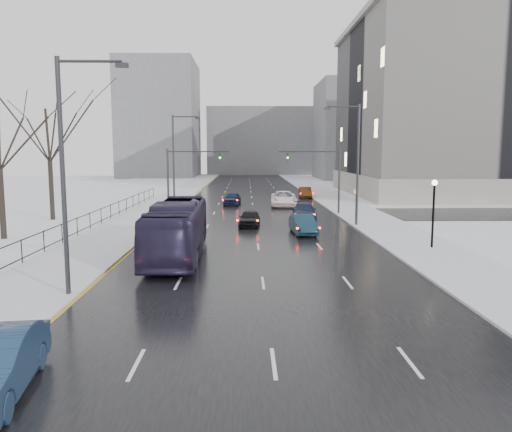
{
  "coord_description": "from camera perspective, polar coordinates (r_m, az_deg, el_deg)",
  "views": [
    {
      "loc": [
        -0.8,
        -0.88,
        6.18
      ],
      "look_at": [
        -0.21,
        27.6,
        2.5
      ],
      "focal_mm": 35.0,
      "sensor_mm": 36.0,
      "label": 1
    }
  ],
  "objects": [
    {
      "name": "road",
      "position": [
        61.19,
        -0.43,
        1.58
      ],
      "size": [
        16.0,
        150.0,
        0.04
      ],
      "primitive_type": "cube",
      "color": "black",
      "rests_on": "ground"
    },
    {
      "name": "cross_road",
      "position": [
        49.27,
        -0.24,
        0.18
      ],
      "size": [
        130.0,
        10.0,
        0.04
      ],
      "primitive_type": "cube",
      "color": "black",
      "rests_on": "ground"
    },
    {
      "name": "sidewalk_left",
      "position": [
        61.95,
        -10.19,
        1.59
      ],
      "size": [
        5.0,
        150.0,
        0.16
      ],
      "primitive_type": "cube",
      "color": "silver",
      "rests_on": "ground"
    },
    {
      "name": "sidewalk_right",
      "position": [
        62.22,
        9.29,
        1.63
      ],
      "size": [
        5.0,
        150.0,
        0.16
      ],
      "primitive_type": "cube",
      "color": "silver",
      "rests_on": "ground"
    },
    {
      "name": "park_strip",
      "position": [
        64.13,
        -18.6,
        1.5
      ],
      "size": [
        14.0,
        150.0,
        0.12
      ],
      "primitive_type": "cube",
      "color": "white",
      "rests_on": "ground"
    },
    {
      "name": "tree_park_d",
      "position": [
        39.29,
        -26.83,
        -2.49
      ],
      "size": [
        8.75,
        8.75,
        12.5
      ],
      "primitive_type": null,
      "color": "black",
      "rests_on": "ground"
    },
    {
      "name": "tree_park_e",
      "position": [
        48.53,
        -22.18,
        -0.51
      ],
      "size": [
        9.45,
        9.45,
        13.5
      ],
      "primitive_type": null,
      "color": "black",
      "rests_on": "ground"
    },
    {
      "name": "iron_fence",
      "position": [
        33.62,
        -22.46,
        -2.22
      ],
      "size": [
        0.06,
        70.0,
        1.3
      ],
      "color": "black",
      "rests_on": "sidewalk_left"
    },
    {
      "name": "streetlight_r_mid",
      "position": [
        41.86,
        11.26,
        6.45
      ],
      "size": [
        2.95,
        0.25,
        10.0
      ],
      "color": "#2D2D33",
      "rests_on": "ground"
    },
    {
      "name": "streetlight_l_near",
      "position": [
        22.15,
        -20.7,
        5.44
      ],
      "size": [
        2.95,
        0.25,
        10.0
      ],
      "color": "#2D2D33",
      "rests_on": "ground"
    },
    {
      "name": "streetlight_l_far",
      "position": [
        53.39,
        -9.17,
        6.66
      ],
      "size": [
        2.95,
        0.25,
        10.0
      ],
      "color": "#2D2D33",
      "rests_on": "ground"
    },
    {
      "name": "lamppost_r_mid",
      "position": [
        33.22,
        19.64,
        1.34
      ],
      "size": [
        0.36,
        0.36,
        4.28
      ],
      "color": "black",
      "rests_on": "sidewalk_right"
    },
    {
      "name": "mast_signal_right",
      "position": [
        49.59,
        8.28,
        4.89
      ],
      "size": [
        6.1,
        0.33,
        6.5
      ],
      "color": "#2D2D33",
      "rests_on": "ground"
    },
    {
      "name": "mast_signal_left",
      "position": [
        49.35,
        -8.81,
        4.86
      ],
      "size": [
        6.1,
        0.33,
        6.5
      ],
      "color": "#2D2D33",
      "rests_on": "ground"
    },
    {
      "name": "no_uturn_sign",
      "position": [
        46.14,
        11.35,
        2.39
      ],
      "size": [
        0.6,
        0.06,
        2.7
      ],
      "color": "#2D2D33",
      "rests_on": "sidewalk_right"
    },
    {
      "name": "civic_building",
      "position": [
        81.35,
        25.36,
        10.2
      ],
      "size": [
        41.0,
        31.0,
        24.8
      ],
      "color": "gray",
      "rests_on": "ground"
    },
    {
      "name": "bldg_far_right",
      "position": [
        119.5,
        12.94,
        9.48
      ],
      "size": [
        24.0,
        20.0,
        22.0
      ],
      "primitive_type": "cube",
      "color": "slate",
      "rests_on": "ground"
    },
    {
      "name": "bldg_far_left",
      "position": [
        127.89,
        -10.92,
        10.73
      ],
      "size": [
        18.0,
        22.0,
        28.0
      ],
      "primitive_type": "cube",
      "color": "slate",
      "rests_on": "ground"
    },
    {
      "name": "bldg_far_center",
      "position": [
        140.99,
        0.78,
        8.5
      ],
      "size": [
        30.0,
        18.0,
        18.0
      ],
      "primitive_type": "cube",
      "color": "slate",
      "rests_on": "ground"
    },
    {
      "name": "bus",
      "position": [
        29.47,
        -8.97,
        -1.52
      ],
      "size": [
        3.03,
        11.8,
        3.27
      ],
      "primitive_type": "imported",
      "rotation": [
        0.0,
        0.0,
        0.02
      ],
      "color": "#26203E",
      "rests_on": "road"
    },
    {
      "name": "sedan_center_near",
      "position": [
        41.29,
        -0.75,
        -0.24
      ],
      "size": [
        1.97,
        4.13,
        1.36
      ],
      "primitive_type": "imported",
      "rotation": [
        0.0,
        0.0,
        -0.09
      ],
      "color": "black",
      "rests_on": "road"
    },
    {
      "name": "sedan_right_near",
      "position": [
        37.57,
        5.41,
        -0.96
      ],
      "size": [
        1.87,
        4.51,
        1.45
      ],
      "primitive_type": "imported",
      "rotation": [
        0.0,
        0.0,
        0.08
      ],
      "color": "#142E3E",
      "rests_on": "road"
    },
    {
      "name": "sedan_right_cross",
      "position": [
        56.55,
        3.19,
        1.98
      ],
      "size": [
        3.11,
        6.27,
        1.71
      ],
      "primitive_type": "imported",
      "rotation": [
        0.0,
        0.0,
        -0.05
      ],
      "color": "white",
      "rests_on": "road"
    },
    {
      "name": "sedan_right_far",
      "position": [
        45.45,
        5.53,
        0.52
      ],
      "size": [
        2.5,
        5.33,
        1.5
      ],
      "primitive_type": "imported",
      "rotation": [
        0.0,
        0.0,
        -0.08
      ],
      "color": "#131D39",
      "rests_on": "road"
    },
    {
      "name": "sedan_center_far",
      "position": [
        58.14,
        -2.73,
        2.02
      ],
      "size": [
        2.15,
        4.46,
        1.47
      ],
      "primitive_type": "imported",
      "rotation": [
        0.0,
        0.0,
        -0.1
      ],
      "color": "#131D3B",
      "rests_on": "road"
    },
    {
      "name": "sedan_right_distant",
      "position": [
        67.34,
        5.65,
        2.7
      ],
      "size": [
        1.62,
        4.36,
        1.42
      ],
      "primitive_type": "imported",
      "rotation": [
        0.0,
        0.0,
        -0.03
      ],
      "color": "#4A220C",
      "rests_on": "road"
    }
  ]
}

